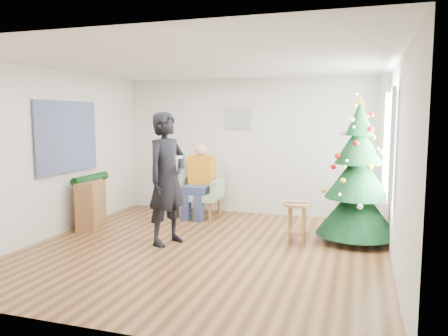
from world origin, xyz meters
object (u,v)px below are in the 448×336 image
(standing_man, at_px, (167,179))
(console, at_px, (91,203))
(christmas_tree, at_px, (358,177))
(armchair, at_px, (200,196))
(stool, at_px, (297,223))

(standing_man, bearing_deg, console, 91.67)
(christmas_tree, relative_size, console, 2.18)
(christmas_tree, bearing_deg, armchair, 163.26)
(christmas_tree, relative_size, stool, 3.54)
(stool, distance_m, console, 3.54)
(christmas_tree, height_order, armchair, christmas_tree)
(stool, bearing_deg, christmas_tree, 26.31)
(armchair, height_order, standing_man, standing_man)
(armchair, bearing_deg, standing_man, -86.86)
(stool, distance_m, standing_man, 2.02)
(stool, relative_size, standing_man, 0.32)
(armchair, relative_size, standing_man, 0.54)
(stool, xyz_separation_m, console, (-3.54, 0.04, 0.09))
(stool, relative_size, armchair, 0.59)
(christmas_tree, distance_m, stool, 1.14)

